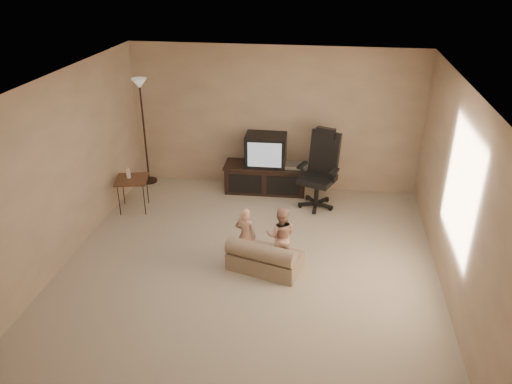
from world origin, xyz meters
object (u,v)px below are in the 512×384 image
office_chair (319,179)px  toddler_left (246,235)px  floor_lamp (142,108)px  side_table (131,180)px  child_sofa (264,258)px  tv_stand (266,168)px  toddler_right (281,236)px

office_chair → toddler_left: size_ratio=1.60×
floor_lamp → toddler_left: (2.23, -2.33, -0.99)m
office_chair → side_table: size_ratio=1.75×
office_chair → child_sofa: 2.15m
tv_stand → side_table: tv_stand is taller
floor_lamp → toddler_right: 3.68m
tv_stand → toddler_left: (0.03, -2.27, -0.03)m
tv_stand → office_chair: (0.94, -0.41, 0.04)m
toddler_right → floor_lamp: bearing=-40.0°
floor_lamp → child_sofa: bearing=-45.0°
floor_lamp → side_table: bearing=-82.5°
side_table → floor_lamp: 1.40m
side_table → toddler_right: size_ratio=0.89×
office_chair → child_sofa: size_ratio=1.25×
office_chair → side_table: 3.06m
child_sofa → toddler_left: size_ratio=1.28×
tv_stand → toddler_right: size_ratio=1.75×
floor_lamp → toddler_left: floor_lamp is taller
tv_stand → toddler_right: 2.29m
tv_stand → office_chair: size_ratio=1.13×
tv_stand → floor_lamp: floor_lamp is taller
floor_lamp → toddler_right: bearing=-40.3°
child_sofa → toddler_left: bearing=162.8°
tv_stand → side_table: 2.30m
side_table → child_sofa: size_ratio=0.71×
child_sofa → toddler_left: toddler_left is taller
floor_lamp → toddler_right: size_ratio=2.27×
office_chair → child_sofa: bearing=-86.0°
side_table → toddler_right: toddler_right is taller
floor_lamp → toddler_left: bearing=-46.3°
side_table → toddler_left: 2.43m
office_chair → toddler_right: (-0.43, -1.83, -0.05)m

